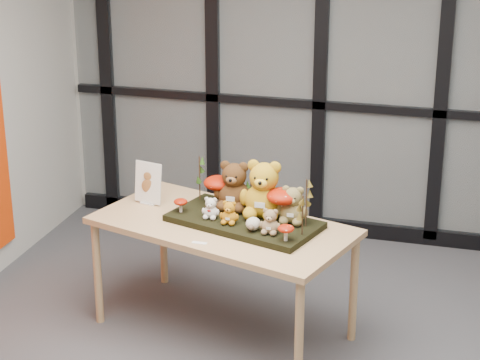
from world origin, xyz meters
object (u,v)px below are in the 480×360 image
(diorama_tray, at_px, (244,222))
(bear_tan_back, at_px, (293,202))
(bear_beige_small, at_px, (270,220))
(display_table, at_px, (223,234))
(mushroom_back_left, at_px, (218,189))
(bear_pooh_yellow, at_px, (264,186))
(sign_holder, at_px, (148,185))
(bear_small_yellow, at_px, (229,211))
(mushroom_back_right, at_px, (283,203))
(mushroom_front_right, at_px, (286,232))
(mushroom_front_left, at_px, (181,205))
(plush_cream_hedgehog, at_px, (253,223))
(bear_brown_medium, at_px, (234,183))
(bear_white_bow, at_px, (211,207))

(diorama_tray, height_order, bear_tan_back, bear_tan_back)
(diorama_tray, xyz_separation_m, bear_beige_small, (0.20, -0.17, 0.10))
(display_table, distance_m, bear_tan_back, 0.48)
(mushroom_back_left, bearing_deg, bear_pooh_yellow, -17.94)
(mushroom_back_left, bearing_deg, sign_holder, -178.06)
(diorama_tray, xyz_separation_m, bear_small_yellow, (-0.07, -0.09, 0.10))
(mushroom_back_right, bearing_deg, mushroom_front_right, -73.68)
(mushroom_front_left, distance_m, sign_holder, 0.33)
(plush_cream_hedgehog, relative_size, mushroom_back_left, 0.42)
(bear_brown_medium, xyz_separation_m, mushroom_front_left, (-0.30, -0.15, -0.12))
(bear_beige_small, bearing_deg, mushroom_front_left, -178.20)
(bear_beige_small, height_order, plush_cream_hedgehog, bear_beige_small)
(bear_small_yellow, bearing_deg, diorama_tray, 71.26)
(bear_small_yellow, height_order, plush_cream_hedgehog, bear_small_yellow)
(sign_holder, bearing_deg, plush_cream_hedgehog, -9.49)
(mushroom_back_right, bearing_deg, mushroom_front_left, -176.88)
(display_table, xyz_separation_m, bear_beige_small, (0.33, -0.15, 0.19))
(diorama_tray, height_order, mushroom_back_left, mushroom_back_left)
(diorama_tray, bearing_deg, mushroom_back_left, 157.08)
(diorama_tray, distance_m, mushroom_back_left, 0.31)
(mushroom_front_left, bearing_deg, bear_white_bow, -11.25)
(bear_tan_back, relative_size, bear_white_bow, 1.71)
(bear_white_bow, bearing_deg, display_table, 34.81)
(bear_tan_back, distance_m, plush_cream_hedgehog, 0.28)
(bear_brown_medium, distance_m, bear_white_bow, 0.23)
(bear_small_yellow, height_order, sign_holder, sign_holder)
(mushroom_back_left, bearing_deg, bear_small_yellow, -60.83)
(diorama_tray, bearing_deg, mushroom_back_right, 25.23)
(mushroom_back_left, bearing_deg, diorama_tray, -40.03)
(diorama_tray, distance_m, bear_small_yellow, 0.15)
(mushroom_back_right, bearing_deg, bear_pooh_yellow, 160.06)
(bear_white_bow, bearing_deg, bear_beige_small, -0.25)
(mushroom_back_left, distance_m, mushroom_front_right, 0.69)
(mushroom_back_right, height_order, mushroom_front_left, mushroom_back_right)
(bear_tan_back, relative_size, sign_holder, 0.91)
(plush_cream_hedgehog, bearing_deg, mushroom_front_left, -179.74)
(mushroom_front_right, bearing_deg, bear_tan_back, 94.65)
(diorama_tray, height_order, bear_pooh_yellow, bear_pooh_yellow)
(mushroom_back_left, xyz_separation_m, mushroom_front_left, (-0.18, -0.18, -0.05))
(bear_brown_medium, bearing_deg, bear_beige_small, -28.88)
(bear_small_yellow, distance_m, bear_beige_small, 0.28)
(mushroom_back_right, bearing_deg, sign_holder, 171.60)
(bear_beige_small, relative_size, mushroom_front_right, 1.58)
(bear_beige_small, bearing_deg, mushroom_back_left, 157.32)
(sign_holder, bearing_deg, bear_brown_medium, 11.25)
(bear_brown_medium, height_order, bear_tan_back, bear_brown_medium)
(diorama_tray, xyz_separation_m, bear_white_bow, (-0.20, -0.04, 0.09))
(bear_small_yellow, xyz_separation_m, bear_white_bow, (-0.13, 0.05, -0.00))
(plush_cream_hedgehog, height_order, mushroom_back_right, mushroom_back_right)
(plush_cream_hedgehog, height_order, mushroom_back_left, mushroom_back_left)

